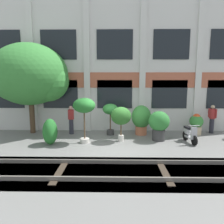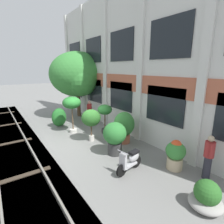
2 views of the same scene
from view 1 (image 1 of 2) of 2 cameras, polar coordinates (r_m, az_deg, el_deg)
ground_plane at (r=10.81m, az=0.55°, el=-8.48°), size 80.00×80.00×0.00m
apartment_facade at (r=13.47m, az=0.71°, el=13.17°), size 16.85×0.64×8.51m
rail_tracks at (r=7.94m, az=0.33°, el=-16.19°), size 24.49×2.80×0.43m
broadleaf_tree at (r=13.49m, az=-20.67°, el=8.74°), size 4.54×4.32×5.18m
potted_plant_stone_basin at (r=13.39m, az=21.15°, el=-2.77°), size 0.77×0.77×1.22m
potted_plant_terracotta_small at (r=11.10m, az=2.38°, el=-1.18°), size 1.04×1.04×1.78m
potted_plant_fluted_column at (r=12.55m, az=7.65°, el=-1.64°), size 1.10×1.10×1.69m
potted_plant_low_pan at (r=10.82m, az=-7.29°, el=1.23°), size 1.10×1.10×2.26m
potted_plant_glazed_jar at (r=11.54m, az=12.17°, el=-2.96°), size 1.08×1.08×1.54m
potted_plant_tall_urn at (r=12.33m, az=-0.44°, el=0.13°), size 0.88×0.88×1.79m
scooter_near_curb at (r=11.72m, az=19.54°, el=-5.40°), size 0.53×1.38×0.98m
resident_by_doorway at (r=12.82m, az=-10.65°, el=-1.80°), size 0.34×0.48×1.64m
resident_watching_tracks at (r=14.10m, az=24.68°, el=-1.45°), size 0.36×0.44×1.66m
topiary_hedge at (r=11.10m, az=-15.87°, el=-4.96°), size 0.80×1.08×1.27m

